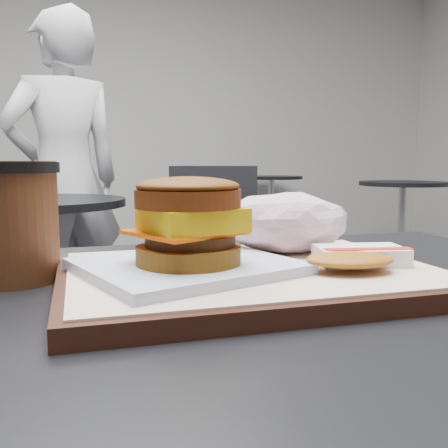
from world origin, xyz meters
TOP-DOWN VIEW (x-y plane):
  - serving_tray at (-0.03, 0.01)m, footprint 0.38×0.28m
  - breakfast_sandwich at (-0.09, -0.00)m, footprint 0.23×0.22m
  - hash_brown at (0.07, -0.03)m, footprint 0.13×0.10m
  - crumpled_wrapper at (0.04, 0.08)m, footprint 0.16×0.12m
  - coffee_cup at (-0.26, 0.10)m, footprint 0.09×0.09m
  - neighbor_table at (-0.35, 1.65)m, footprint 0.70×0.70m
  - napkin at (-0.41, 1.60)m, footprint 0.17×0.17m
  - neighbor_chair at (0.28, 1.73)m, footprint 0.64×0.50m
  - patron at (-0.25, 2.12)m, footprint 0.69×0.56m
  - bg_table_near at (2.20, 2.80)m, footprint 0.66×0.66m
  - bg_table_far at (1.80, 4.50)m, footprint 0.66×0.66m

SIDE VIEW (x-z plane):
  - neighbor_chair at x=0.28m, z-range 0.07..0.95m
  - neighbor_table at x=-0.35m, z-range 0.18..0.93m
  - bg_table_near at x=2.20m, z-range 0.19..0.94m
  - bg_table_far at x=1.80m, z-range 0.19..0.94m
  - napkin at x=-0.41m, z-range 0.75..0.75m
  - serving_tray at x=-0.03m, z-range 0.77..0.79m
  - hash_brown at x=0.07m, z-range 0.79..0.81m
  - patron at x=-0.25m, z-range 0.00..1.62m
  - crumpled_wrapper at x=0.04m, z-range 0.79..0.86m
  - breakfast_sandwich at x=-0.09m, z-range 0.78..0.88m
  - coffee_cup at x=-0.26m, z-range 0.78..0.90m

